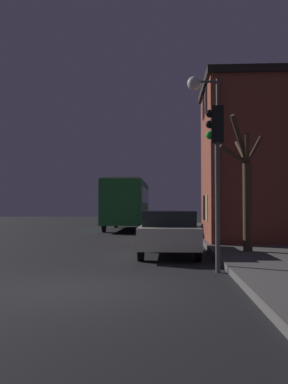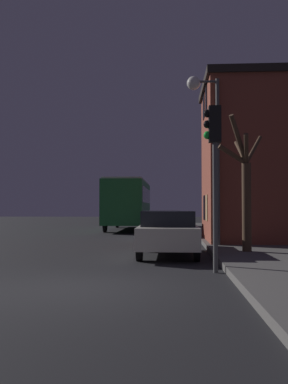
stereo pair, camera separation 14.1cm
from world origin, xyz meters
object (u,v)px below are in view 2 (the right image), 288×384
Objects in this scene: streetlamp at (205,118)px; car_near_lane at (168,232)px; bus at (129,201)px; bare_tree at (245,186)px; car_mid_lane at (164,223)px; traffic_light at (214,153)px.

streetlamp reaches higher than car_near_lane.
streetlamp is 0.68× the size of bus.
streetlamp reaches higher than bare_tree.
car_near_lane is at bearing -88.10° from car_mid_lane.
bare_tree is at bearing -63.36° from streetlamp.
traffic_light is 0.94× the size of car_near_lane.
streetlamp reaches higher than car_mid_lane.
bus is 2.18× the size of car_near_lane.
car_mid_lane is at bearing 106.00° from streetlamp.
bare_tree is 8.54m from car_mid_lane.
traffic_light reaches higher than bus.
car_mid_lane is (-2.75, 7.94, -1.52)m from bare_tree.
traffic_light is at bearing -71.81° from car_near_lane.
car_near_lane reaches higher than car_mid_lane.
car_near_lane is at bearing -122.97° from streetlamp.
car_near_lane is (-2.49, 0.07, -1.48)m from bare_tree.
car_mid_lane is at bearing 109.10° from bare_tree.
bare_tree is at bearing -1.55° from car_near_lane.
bus is at bearing 107.40° from streetlamp.
car_near_lane is 1.10× the size of car_mid_lane.
bus is (-4.27, 13.62, -2.93)m from streetlamp.
bare_tree is 0.46× the size of bus.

